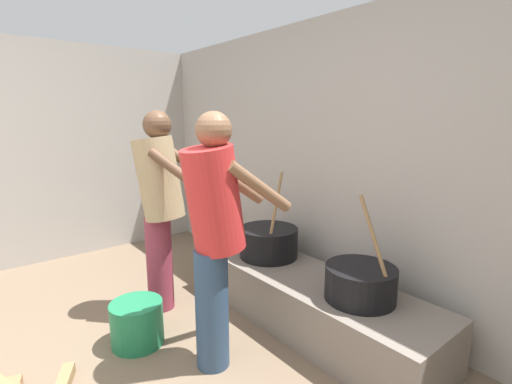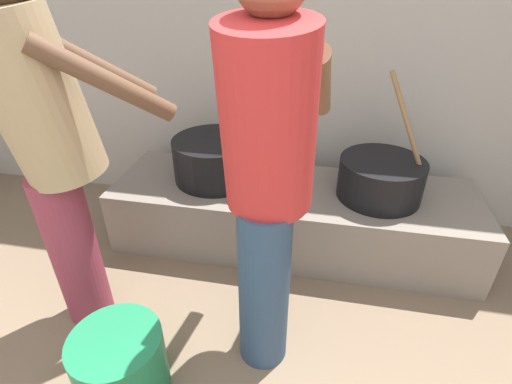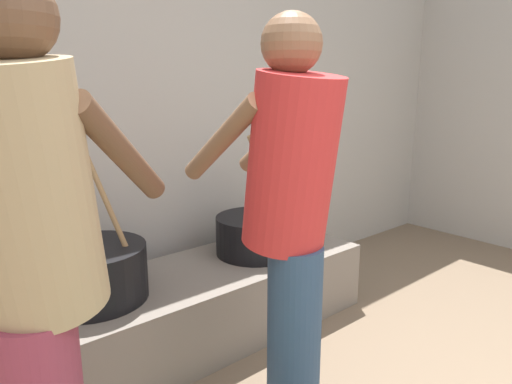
# 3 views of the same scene
# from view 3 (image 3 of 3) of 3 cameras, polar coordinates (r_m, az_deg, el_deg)

# --- Properties ---
(block_enclosure_rear) EXTENTS (5.70, 0.20, 2.25)m
(block_enclosure_rear) POSITION_cam_3_polar(r_m,az_deg,el_deg) (2.68, -13.30, 9.10)
(block_enclosure_rear) COLOR #ADA8A0
(block_enclosure_rear) RESTS_ON ground_plane
(hearth_ledge) EXTENTS (2.03, 0.60, 0.38)m
(hearth_ledge) POSITION_cam_3_polar(r_m,az_deg,el_deg) (2.43, -8.43, -14.15)
(hearth_ledge) COLOR slate
(hearth_ledge) RESTS_ON ground_plane
(cooking_pot_main) EXTENTS (0.47, 0.47, 0.69)m
(cooking_pot_main) POSITION_cam_3_polar(r_m,az_deg,el_deg) (2.16, -19.70, -9.43)
(cooking_pot_main) COLOR black
(cooking_pot_main) RESTS_ON hearth_ledge
(cooking_pot_secondary) EXTENTS (0.44, 0.44, 0.67)m
(cooking_pot_secondary) POSITION_cam_3_polar(r_m,az_deg,el_deg) (2.57, -0.07, -5.30)
(cooking_pot_secondary) COLOR black
(cooking_pot_secondary) RESTS_ON hearth_ledge
(cook_in_red_shirt) EXTENTS (0.36, 0.65, 1.53)m
(cook_in_red_shirt) POSITION_cam_3_polar(r_m,az_deg,el_deg) (1.62, 4.27, -2.11)
(cook_in_red_shirt) COLOR navy
(cook_in_red_shirt) RESTS_ON ground_plane
(cook_in_tan_shirt) EXTENTS (0.70, 0.66, 1.55)m
(cook_in_tan_shirt) POSITION_cam_3_polar(r_m,az_deg,el_deg) (1.25, -25.75, -7.57)
(cook_in_tan_shirt) COLOR #8C3347
(cook_in_tan_shirt) RESTS_ON ground_plane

